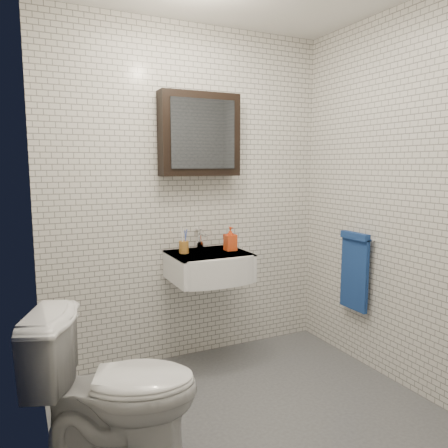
# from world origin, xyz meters

# --- Properties ---
(ground) EXTENTS (2.20, 2.00, 0.01)m
(ground) POSITION_xyz_m (0.00, 0.00, 0.01)
(ground) COLOR #47494E
(ground) RESTS_ON ground
(room_shell) EXTENTS (2.22, 2.02, 2.51)m
(room_shell) POSITION_xyz_m (0.00, 0.00, 1.47)
(room_shell) COLOR silver
(room_shell) RESTS_ON ground
(washbasin) EXTENTS (0.55, 0.50, 0.20)m
(washbasin) POSITION_xyz_m (0.05, 0.73, 0.76)
(washbasin) COLOR white
(washbasin) RESTS_ON room_shell
(faucet) EXTENTS (0.06, 0.20, 0.15)m
(faucet) POSITION_xyz_m (0.05, 0.93, 0.92)
(faucet) COLOR silver
(faucet) RESTS_ON washbasin
(mirror_cabinet) EXTENTS (0.60, 0.15, 0.60)m
(mirror_cabinet) POSITION_xyz_m (0.05, 0.93, 1.70)
(mirror_cabinet) COLOR black
(mirror_cabinet) RESTS_ON room_shell
(towel_rail) EXTENTS (0.09, 0.30, 0.58)m
(towel_rail) POSITION_xyz_m (1.04, 0.35, 0.72)
(towel_rail) COLOR silver
(towel_rail) RESTS_ON room_shell
(toothbrush_cup) EXTENTS (0.09, 0.09, 0.19)m
(toothbrush_cup) POSITION_xyz_m (-0.12, 0.83, 0.90)
(toothbrush_cup) COLOR #A26A28
(toothbrush_cup) RESTS_ON washbasin
(soap_bottle) EXTENTS (0.08, 0.08, 0.18)m
(soap_bottle) POSITION_xyz_m (0.23, 0.78, 0.94)
(soap_bottle) COLOR orange
(soap_bottle) RESTS_ON washbasin
(toilet) EXTENTS (0.89, 0.70, 0.80)m
(toilet) POSITION_xyz_m (-0.80, -0.05, 0.40)
(toilet) COLOR silver
(toilet) RESTS_ON ground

